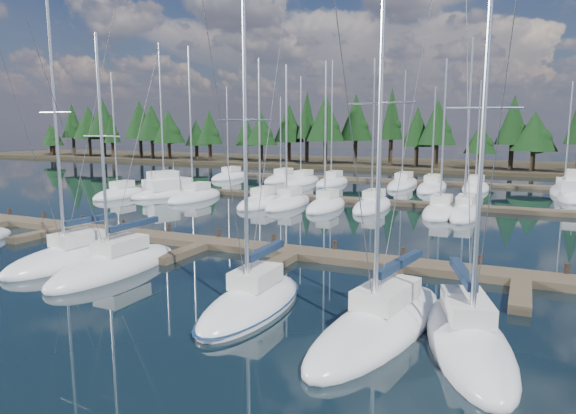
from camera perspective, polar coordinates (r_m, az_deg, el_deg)
The scene contains 13 objects.
ground at distance 43.27m, azimuth 0.15°, elevation -1.02°, with size 260.00×260.00×0.00m, color black.
far_shore at distance 100.56m, azimuth 14.66°, elevation 4.58°, with size 220.00×30.00×0.60m, color #312A1B.
main_dock at distance 32.41m, azimuth -9.27°, elevation -4.17°, with size 44.00×6.13×0.90m.
back_docks at distance 61.39m, azimuth 7.83°, elevation 2.06°, with size 50.00×21.80×0.40m.
front_sailboat_2 at distance 30.95m, azimuth -22.84°, elevation -5.22°, with size 3.57×8.38×14.95m.
front_sailboat_3 at distance 28.40m, azimuth -18.58°, elevation -6.25°, with size 2.78×8.80×12.76m.
front_sailboat_4 at distance 21.54m, azimuth -4.01°, elevation -10.62°, with size 2.82×7.73×14.08m.
front_sailboat_5 at distance 19.69m, azimuth 10.26°, elevation -12.70°, with size 4.40×10.19×15.05m.
front_sailboat_6 at distance 19.10m, azimuth 19.33°, elevation -13.74°, with size 4.89×8.83×14.67m.
back_sailboat_rows at distance 57.37m, azimuth 6.30°, elevation 1.68°, with size 47.13×32.26×16.91m.
motor_yacht_left at distance 57.40m, azimuth -13.29°, elevation 1.72°, with size 5.45×9.41×4.46m.
motor_yacht_right at distance 61.37m, azimuth 29.23°, elevation 1.31°, with size 3.99×10.10×4.96m.
tree_line at distance 91.16m, azimuth 12.24°, elevation 8.81°, with size 184.19×11.63×13.51m.
Camera 1 is at (17.84, -8.70, 7.52)m, focal length 32.00 mm.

